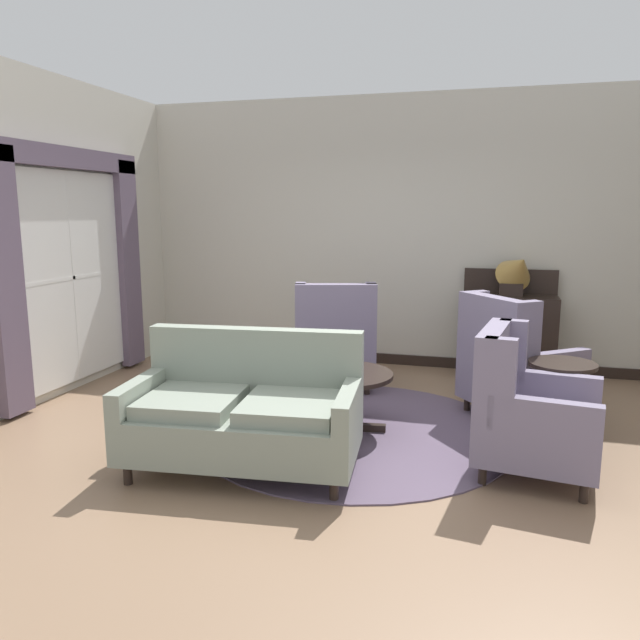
% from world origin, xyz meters
% --- Properties ---
extents(ground, '(8.55, 8.55, 0.00)m').
position_xyz_m(ground, '(0.00, 0.00, 0.00)').
color(ground, '#896B51').
extents(wall_back, '(6.27, 0.08, 3.08)m').
position_xyz_m(wall_back, '(0.00, 2.66, 1.54)').
color(wall_back, beige).
rests_on(wall_back, ground).
extents(wall_left, '(0.08, 3.72, 3.08)m').
position_xyz_m(wall_left, '(-3.06, 0.80, 1.54)').
color(wall_left, beige).
rests_on(wall_left, ground).
extents(baseboard_back, '(6.11, 0.03, 0.12)m').
position_xyz_m(baseboard_back, '(0.00, 2.60, 0.06)').
color(baseboard_back, black).
rests_on(baseboard_back, ground).
extents(area_rug, '(2.61, 2.61, 0.01)m').
position_xyz_m(area_rug, '(0.00, 0.30, 0.01)').
color(area_rug, '#5B4C60').
rests_on(area_rug, ground).
extents(window_with_curtains, '(0.12, 2.17, 2.36)m').
position_xyz_m(window_with_curtains, '(-2.96, 0.79, 1.30)').
color(window_with_curtains, silver).
extents(coffee_table, '(0.83, 0.83, 0.50)m').
position_xyz_m(coffee_table, '(-0.09, 0.28, 0.40)').
color(coffee_table, black).
rests_on(coffee_table, ground).
extents(porcelain_vase, '(0.17, 0.17, 0.33)m').
position_xyz_m(porcelain_vase, '(-0.12, 0.29, 0.63)').
color(porcelain_vase, '#384C93').
rests_on(porcelain_vase, coffee_table).
extents(settee, '(1.66, 0.99, 0.95)m').
position_xyz_m(settee, '(-0.59, -0.60, 0.40)').
color(settee, gray).
rests_on(settee, ground).
extents(armchair_foreground_right, '(1.11, 1.10, 1.09)m').
position_xyz_m(armchair_foreground_right, '(1.26, 0.98, 0.46)').
color(armchair_foreground_right, slate).
rests_on(armchair_foreground_right, ground).
extents(armchair_far_left, '(0.97, 1.00, 1.11)m').
position_xyz_m(armchair_far_left, '(-0.44, 1.45, 0.46)').
color(armchair_far_left, slate).
rests_on(armchair_far_left, ground).
extents(armchair_near_sideboard, '(0.89, 0.90, 1.01)m').
position_xyz_m(armchair_near_sideboard, '(1.31, -0.17, 0.44)').
color(armchair_near_sideboard, slate).
rests_on(armchair_near_sideboard, ground).
extents(side_table, '(0.50, 0.50, 0.66)m').
position_xyz_m(side_table, '(1.59, 0.42, 0.40)').
color(side_table, black).
rests_on(side_table, ground).
extents(sideboard, '(0.98, 0.40, 1.17)m').
position_xyz_m(sideboard, '(1.26, 2.36, 0.52)').
color(sideboard, black).
rests_on(sideboard, ground).
extents(gramophone, '(0.52, 0.59, 0.56)m').
position_xyz_m(gramophone, '(1.31, 2.27, 1.18)').
color(gramophone, black).
rests_on(gramophone, sideboard).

